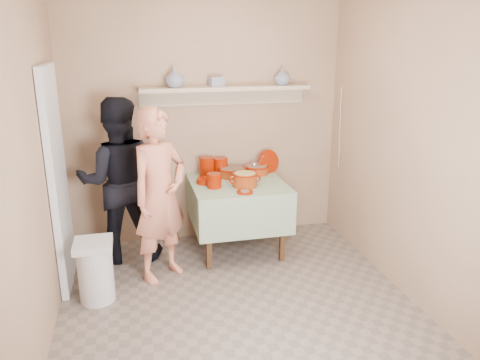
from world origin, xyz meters
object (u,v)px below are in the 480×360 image
object	(u,v)px
person_cook	(160,196)
serving_table	(238,193)
trash_bin	(96,271)
person_helper	(118,181)
cazuela_rice	(245,179)

from	to	relation	value
person_cook	serving_table	bearing A→B (deg)	-9.50
person_cook	trash_bin	xyz separation A→B (m)	(-0.60, -0.31, -0.53)
person_cook	person_helper	xyz separation A→B (m)	(-0.38, 0.50, 0.02)
cazuela_rice	trash_bin	distance (m)	1.67
person_cook	trash_bin	bearing A→B (deg)	171.38
cazuela_rice	trash_bin	size ratio (longest dim) A/B	0.59
person_cook	cazuela_rice	world-z (taller)	person_cook
person_helper	serving_table	bearing A→B (deg)	176.20
person_cook	trash_bin	distance (m)	0.86
cazuela_rice	trash_bin	xyz separation A→B (m)	(-1.47, -0.57, -0.56)
person_helper	serving_table	world-z (taller)	person_helper
person_helper	trash_bin	distance (m)	1.01
person_cook	cazuela_rice	bearing A→B (deg)	-19.89
serving_table	person_cook	bearing A→B (deg)	-153.39
person_cook	serving_table	world-z (taller)	person_cook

